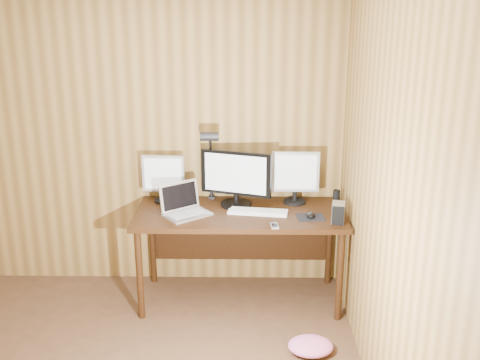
{
  "coord_description": "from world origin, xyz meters",
  "views": [
    {
      "loc": [
        0.99,
        -2.39,
        2.28
      ],
      "look_at": [
        0.93,
        1.58,
        1.02
      ],
      "focal_mm": 42.0,
      "sensor_mm": 36.0,
      "label": 1
    }
  ],
  "objects_px": {
    "laptop": "(184,207)",
    "hard_drive": "(338,213)",
    "keyboard": "(258,212)",
    "mouse": "(311,215)",
    "speaker": "(336,198)",
    "monitor_center": "(236,178)",
    "desk": "(240,223)",
    "desk_lamp": "(210,155)",
    "phone": "(274,226)",
    "monitor_right": "(295,176)",
    "monitor_left": "(163,177)"
  },
  "relations": [
    {
      "from": "monitor_right",
      "to": "speaker",
      "type": "bearing_deg",
      "value": -11.33
    },
    {
      "from": "keyboard",
      "to": "mouse",
      "type": "bearing_deg",
      "value": -4.92
    },
    {
      "from": "monitor_right",
      "to": "laptop",
      "type": "xyz_separation_m",
      "value": [
        -0.86,
        -0.26,
        -0.17
      ]
    },
    {
      "from": "desk",
      "to": "phone",
      "type": "distance_m",
      "value": 0.47
    },
    {
      "from": "keyboard",
      "to": "hard_drive",
      "type": "xyz_separation_m",
      "value": [
        0.58,
        -0.18,
        0.06
      ]
    },
    {
      "from": "mouse",
      "to": "hard_drive",
      "type": "bearing_deg",
      "value": -24.8
    },
    {
      "from": "monitor_center",
      "to": "monitor_right",
      "type": "height_order",
      "value": "monitor_center"
    },
    {
      "from": "monitor_center",
      "to": "desk_lamp",
      "type": "height_order",
      "value": "desk_lamp"
    },
    {
      "from": "hard_drive",
      "to": "keyboard",
      "type": "bearing_deg",
      "value": 173.77
    },
    {
      "from": "desk",
      "to": "monitor_center",
      "type": "height_order",
      "value": "monitor_center"
    },
    {
      "from": "desk",
      "to": "monitor_center",
      "type": "xyz_separation_m",
      "value": [
        -0.03,
        0.07,
        0.35
      ]
    },
    {
      "from": "monitor_left",
      "to": "desk_lamp",
      "type": "xyz_separation_m",
      "value": [
        0.38,
        0.01,
        0.18
      ]
    },
    {
      "from": "laptop",
      "to": "desk_lamp",
      "type": "height_order",
      "value": "desk_lamp"
    },
    {
      "from": "monitor_center",
      "to": "laptop",
      "type": "bearing_deg",
      "value": -136.29
    },
    {
      "from": "hard_drive",
      "to": "desk_lamp",
      "type": "relative_size",
      "value": 0.24
    },
    {
      "from": "phone",
      "to": "monitor_right",
      "type": "bearing_deg",
      "value": 64.93
    },
    {
      "from": "desk",
      "to": "mouse",
      "type": "distance_m",
      "value": 0.58
    },
    {
      "from": "monitor_center",
      "to": "hard_drive",
      "type": "height_order",
      "value": "monitor_center"
    },
    {
      "from": "monitor_left",
      "to": "phone",
      "type": "xyz_separation_m",
      "value": [
        0.86,
        -0.52,
        -0.2
      ]
    },
    {
      "from": "laptop",
      "to": "hard_drive",
      "type": "relative_size",
      "value": 2.77
    },
    {
      "from": "mouse",
      "to": "desk_lamp",
      "type": "relative_size",
      "value": 0.17
    },
    {
      "from": "mouse",
      "to": "monitor_right",
      "type": "bearing_deg",
      "value": 106.21
    },
    {
      "from": "keyboard",
      "to": "phone",
      "type": "bearing_deg",
      "value": -59.24
    },
    {
      "from": "monitor_center",
      "to": "mouse",
      "type": "xyz_separation_m",
      "value": [
        0.56,
        -0.25,
        -0.21
      ]
    },
    {
      "from": "desk",
      "to": "hard_drive",
      "type": "xyz_separation_m",
      "value": [
        0.72,
        -0.28,
        0.19
      ]
    },
    {
      "from": "speaker",
      "to": "monitor_center",
      "type": "bearing_deg",
      "value": 179.79
    },
    {
      "from": "monitor_center",
      "to": "speaker",
      "type": "relative_size",
      "value": 4.19
    },
    {
      "from": "keyboard",
      "to": "hard_drive",
      "type": "height_order",
      "value": "hard_drive"
    },
    {
      "from": "monitor_center",
      "to": "mouse",
      "type": "bearing_deg",
      "value": -6.57
    },
    {
      "from": "laptop",
      "to": "hard_drive",
      "type": "height_order",
      "value": "laptop"
    },
    {
      "from": "monitor_left",
      "to": "desk_lamp",
      "type": "relative_size",
      "value": 0.62
    },
    {
      "from": "mouse",
      "to": "speaker",
      "type": "relative_size",
      "value": 0.83
    },
    {
      "from": "monitor_left",
      "to": "speaker",
      "type": "height_order",
      "value": "monitor_left"
    },
    {
      "from": "monitor_left",
      "to": "mouse",
      "type": "height_order",
      "value": "monitor_left"
    },
    {
      "from": "desk",
      "to": "monitor_center",
      "type": "bearing_deg",
      "value": 117.59
    },
    {
      "from": "keyboard",
      "to": "mouse",
      "type": "relative_size",
      "value": 4.31
    },
    {
      "from": "laptop",
      "to": "phone",
      "type": "height_order",
      "value": "laptop"
    },
    {
      "from": "mouse",
      "to": "speaker",
      "type": "xyz_separation_m",
      "value": [
        0.23,
        0.25,
        0.04
      ]
    },
    {
      "from": "mouse",
      "to": "keyboard",
      "type": "bearing_deg",
      "value": 167.11
    },
    {
      "from": "laptop",
      "to": "desk_lamp",
      "type": "relative_size",
      "value": 0.66
    },
    {
      "from": "keyboard",
      "to": "speaker",
      "type": "xyz_separation_m",
      "value": [
        0.62,
        0.16,
        0.05
      ]
    },
    {
      "from": "laptop",
      "to": "phone",
      "type": "bearing_deg",
      "value": -57.23
    },
    {
      "from": "monitor_center",
      "to": "speaker",
      "type": "xyz_separation_m",
      "value": [
        0.79,
        -0.0,
        -0.16
      ]
    },
    {
      "from": "laptop",
      "to": "keyboard",
      "type": "distance_m",
      "value": 0.56
    },
    {
      "from": "desk_lamp",
      "to": "keyboard",
      "type": "bearing_deg",
      "value": -20.44
    },
    {
      "from": "monitor_left",
      "to": "monitor_right",
      "type": "relative_size",
      "value": 0.91
    },
    {
      "from": "speaker",
      "to": "desk_lamp",
      "type": "distance_m",
      "value": 1.04
    },
    {
      "from": "desk",
      "to": "monitor_left",
      "type": "relative_size",
      "value": 4.18
    },
    {
      "from": "mouse",
      "to": "desk",
      "type": "bearing_deg",
      "value": 160.25
    },
    {
      "from": "desk",
      "to": "hard_drive",
      "type": "distance_m",
      "value": 0.79
    }
  ]
}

